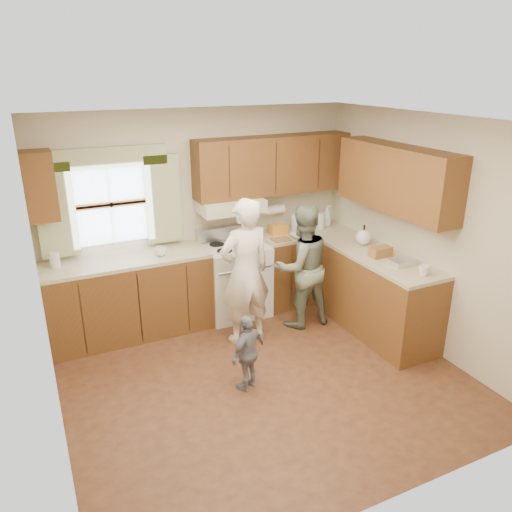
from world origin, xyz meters
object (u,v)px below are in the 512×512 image
child (248,352)px  woman_right (302,267)px  stove (235,278)px  woman_left (245,272)px

child → woman_right: bearing=-168.5°
stove → child: size_ratio=1.38×
woman_left → woman_right: woman_left is taller
stove → woman_left: bearing=-103.2°
woman_right → child: bearing=40.4°
stove → woman_right: 0.89m
stove → woman_right: woman_right is taller
woman_left → child: (-0.36, -0.85, -0.44)m
stove → woman_left: size_ratio=0.65×
woman_left → child: woman_left is taller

